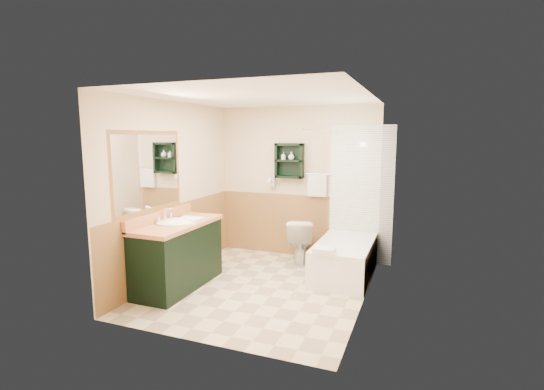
{
  "coord_description": "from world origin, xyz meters",
  "views": [
    {
      "loc": [
        1.88,
        -4.49,
        1.93
      ],
      "look_at": [
        0.07,
        0.2,
        1.18
      ],
      "focal_mm": 26.0,
      "sensor_mm": 36.0,
      "label": 1
    }
  ],
  "objects_px": {
    "wall_shelf": "(289,161)",
    "vanity": "(178,255)",
    "vanity_book": "(175,209)",
    "hair_dryer": "(272,182)",
    "soap_bottle_a": "(283,158)",
    "soap_bottle_b": "(291,157)",
    "toilet": "(300,241)",
    "bathtub": "(345,258)"
  },
  "relations": [
    {
      "from": "wall_shelf",
      "to": "vanity",
      "type": "distance_m",
      "value": 2.29
    },
    {
      "from": "wall_shelf",
      "to": "vanity",
      "type": "bearing_deg",
      "value": -116.67
    },
    {
      "from": "vanity_book",
      "to": "vanity",
      "type": "bearing_deg",
      "value": -34.77
    },
    {
      "from": "hair_dryer",
      "to": "wall_shelf",
      "type": "bearing_deg",
      "value": -4.76
    },
    {
      "from": "wall_shelf",
      "to": "soap_bottle_a",
      "type": "relative_size",
      "value": 4.73
    },
    {
      "from": "vanity",
      "to": "soap_bottle_b",
      "type": "height_order",
      "value": "soap_bottle_b"
    },
    {
      "from": "vanity",
      "to": "soap_bottle_a",
      "type": "distance_m",
      "value": 2.27
    },
    {
      "from": "soap_bottle_a",
      "to": "hair_dryer",
      "type": "bearing_deg",
      "value": 171.66
    },
    {
      "from": "hair_dryer",
      "to": "vanity",
      "type": "relative_size",
      "value": 0.18
    },
    {
      "from": "wall_shelf",
      "to": "vanity",
      "type": "xyz_separation_m",
      "value": [
        -0.89,
        -1.78,
        -1.13
      ]
    },
    {
      "from": "toilet",
      "to": "wall_shelf",
      "type": "bearing_deg",
      "value": -60.59
    },
    {
      "from": "hair_dryer",
      "to": "bathtub",
      "type": "xyz_separation_m",
      "value": [
        1.33,
        -0.58,
        -0.96
      ]
    },
    {
      "from": "toilet",
      "to": "vanity_book",
      "type": "distance_m",
      "value": 1.97
    },
    {
      "from": "bathtub",
      "to": "soap_bottle_a",
      "type": "height_order",
      "value": "soap_bottle_a"
    },
    {
      "from": "soap_bottle_b",
      "to": "bathtub",
      "type": "bearing_deg",
      "value": -28.88
    },
    {
      "from": "vanity",
      "to": "vanity_book",
      "type": "bearing_deg",
      "value": 128.43
    },
    {
      "from": "toilet",
      "to": "soap_bottle_a",
      "type": "height_order",
      "value": "soap_bottle_a"
    },
    {
      "from": "vanity",
      "to": "soap_bottle_b",
      "type": "bearing_deg",
      "value": 62.38
    },
    {
      "from": "wall_shelf",
      "to": "hair_dryer",
      "type": "height_order",
      "value": "wall_shelf"
    },
    {
      "from": "bathtub",
      "to": "vanity_book",
      "type": "distance_m",
      "value": 2.43
    },
    {
      "from": "hair_dryer",
      "to": "toilet",
      "type": "xyz_separation_m",
      "value": [
        0.57,
        -0.29,
        -0.86
      ]
    },
    {
      "from": "toilet",
      "to": "soap_bottle_b",
      "type": "relative_size",
      "value": 5.68
    },
    {
      "from": "vanity_book",
      "to": "soap_bottle_a",
      "type": "bearing_deg",
      "value": 75.21
    },
    {
      "from": "hair_dryer",
      "to": "bathtub",
      "type": "relative_size",
      "value": 0.16
    },
    {
      "from": "toilet",
      "to": "vanity_book",
      "type": "xyz_separation_m",
      "value": [
        -1.33,
        -1.31,
        0.63
      ]
    },
    {
      "from": "vanity",
      "to": "bathtub",
      "type": "distance_m",
      "value": 2.29
    },
    {
      "from": "soap_bottle_a",
      "to": "soap_bottle_b",
      "type": "xyz_separation_m",
      "value": [
        0.13,
        0.0,
        0.02
      ]
    },
    {
      "from": "vanity_book",
      "to": "soap_bottle_a",
      "type": "relative_size",
      "value": 2.11
    },
    {
      "from": "soap_bottle_b",
      "to": "soap_bottle_a",
      "type": "bearing_deg",
      "value": 180.0
    },
    {
      "from": "soap_bottle_a",
      "to": "soap_bottle_b",
      "type": "distance_m",
      "value": 0.13
    },
    {
      "from": "bathtub",
      "to": "soap_bottle_a",
      "type": "bearing_deg",
      "value": 154.0
    },
    {
      "from": "toilet",
      "to": "hair_dryer",
      "type": "bearing_deg",
      "value": -42.89
    },
    {
      "from": "vanity_book",
      "to": "soap_bottle_a",
      "type": "height_order",
      "value": "soap_bottle_a"
    },
    {
      "from": "bathtub",
      "to": "vanity_book",
      "type": "relative_size",
      "value": 6.12
    },
    {
      "from": "vanity_book",
      "to": "wall_shelf",
      "type": "bearing_deg",
      "value": 72.84
    },
    {
      "from": "wall_shelf",
      "to": "vanity_book",
      "type": "distance_m",
      "value": 1.98
    },
    {
      "from": "hair_dryer",
      "to": "vanity_book",
      "type": "height_order",
      "value": "hair_dryer"
    },
    {
      "from": "soap_bottle_a",
      "to": "soap_bottle_b",
      "type": "bearing_deg",
      "value": 0.0
    },
    {
      "from": "vanity",
      "to": "soap_bottle_b",
      "type": "distance_m",
      "value": 2.33
    },
    {
      "from": "hair_dryer",
      "to": "toilet",
      "type": "height_order",
      "value": "hair_dryer"
    },
    {
      "from": "hair_dryer",
      "to": "soap_bottle_a",
      "type": "relative_size",
      "value": 2.06
    },
    {
      "from": "wall_shelf",
      "to": "toilet",
      "type": "relative_size",
      "value": 0.79
    }
  ]
}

